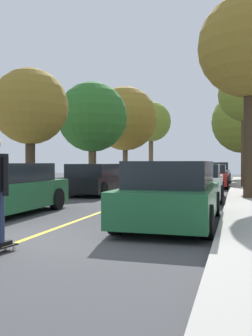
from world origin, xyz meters
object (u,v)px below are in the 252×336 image
street_tree_left_farthest (151,122)px  street_tree_right_nearest (250,47)px  parked_car_right_nearest (173,193)px  street_tree_left_near (92,117)px  parked_car_left_near (95,179)px  street_tree_left_far (125,119)px  parked_car_right_near (199,182)px  parked_car_left_nearest (0,190)px  street_tree_left_nearest (30,107)px  parked_car_right_farthest (217,172)px  parked_car_right_far (211,176)px  street_tree_right_far (244,121)px  street_tree_right_near (246,96)px  street_tree_right_farthest (243,116)px

street_tree_left_farthest → street_tree_right_nearest: size_ratio=0.95×
parked_car_right_nearest → street_tree_left_near: (-6.39, 11.08, 3.22)m
parked_car_left_near → street_tree_left_far: bearing=99.7°
parked_car_right_near → parked_car_left_nearest: bearing=-127.3°
street_tree_left_nearest → parked_car_right_farthest: bearing=66.8°
parked_car_right_near → parked_car_right_far: (0.00, 7.19, -0.02)m
street_tree_right_far → parked_car_right_far: bearing=-108.9°
parked_car_left_nearest → parked_car_right_far: 13.97m
street_tree_left_far → street_tree_left_farthest: (0.00, 8.42, 0.64)m
parked_car_right_near → street_tree_left_farthest: 21.41m
parked_car_right_farthest → street_tree_left_near: 10.97m
street_tree_right_near → street_tree_left_far: bearing=147.0°
parked_car_right_nearest → parked_car_right_near: (-0.00, 6.00, -0.05)m
parked_car_right_far → street_tree_left_nearest: bearing=-126.4°
parked_car_right_farthest → parked_car_right_near: bearing=-90.0°
parked_car_right_farthest → street_tree_left_farthest: bearing=134.3°
parked_car_right_farthest → street_tree_right_near: 8.56m
parked_car_right_near → parked_car_right_farthest: 13.39m
parked_car_right_far → street_tree_left_nearest: (-6.39, -8.67, 2.93)m
parked_car_right_farthest → street_tree_right_nearest: size_ratio=0.60×
parked_car_left_near → street_tree_right_nearest: size_ratio=0.58×
parked_car_right_farthest → street_tree_right_near: bearing=-75.9°
parked_car_left_nearest → street_tree_right_farthest: (6.39, 24.74, 4.68)m
parked_car_right_far → parked_car_right_farthest: bearing=90.0°
street_tree_right_nearest → street_tree_right_near: street_tree_right_nearest is taller
street_tree_right_near → street_tree_right_farthest: street_tree_right_farthest is taller
street_tree_right_nearest → street_tree_left_far: bearing=124.8°
street_tree_left_near → street_tree_right_farthest: (8.21, 13.65, 1.44)m
parked_car_left_near → street_tree_left_farthest: bearing=95.4°
street_tree_right_nearest → street_tree_right_far: size_ratio=1.17×
parked_car_right_near → street_tree_left_far: size_ratio=0.65×
parked_car_right_farthest → street_tree_left_farthest: street_tree_left_farthest is taller
parked_car_left_nearest → street_tree_left_nearest: street_tree_left_nearest is taller
parked_car_right_farthest → street_tree_left_farthest: 10.20m
street_tree_left_nearest → street_tree_right_near: (8.21, 7.66, 1.34)m
parked_car_left_nearest → parked_car_right_near: parked_car_left_nearest is taller
street_tree_right_near → parked_car_right_nearest: bearing=-98.5°
parked_car_right_farthest → street_tree_left_far: street_tree_left_far is taller
parked_car_right_near → street_tree_right_farthest: (1.82, 18.73, 4.71)m
parked_car_right_far → street_tree_right_nearest: 9.14m
parked_car_left_near → parked_car_right_near: size_ratio=0.96×
street_tree_right_farthest → parked_car_right_farthest: bearing=-108.8°
parked_car_right_farthest → street_tree_right_far: street_tree_right_far is taller
street_tree_left_farthest → street_tree_right_nearest: 21.83m
street_tree_right_nearest → street_tree_right_farthest: (0.00, 19.03, -0.19)m
parked_car_right_farthest → street_tree_right_nearest: 14.64m
street_tree_right_nearest → street_tree_left_near: bearing=146.7°
street_tree_left_nearest → street_tree_right_nearest: street_tree_right_nearest is taller
street_tree_left_nearest → street_tree_right_farthest: 21.89m
parked_car_right_nearest → street_tree_left_near: bearing=120.0°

